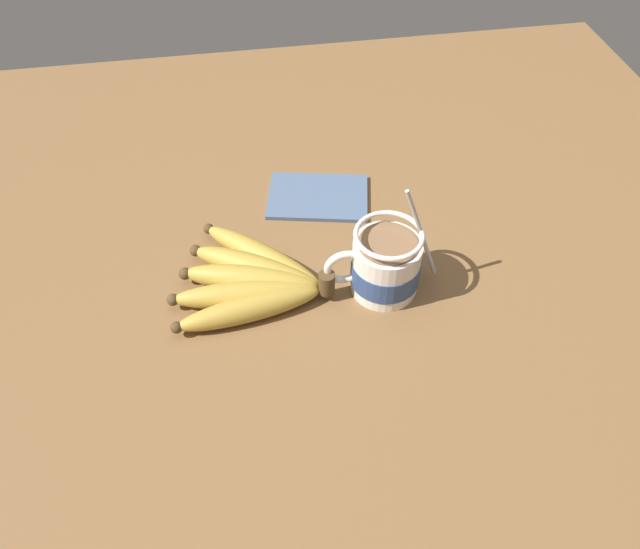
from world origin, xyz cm
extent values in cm
cube|color=brown|center=(0.00, 0.00, 1.45)|extent=(120.56, 120.56, 2.90)
cylinder|color=white|center=(-3.23, 2.43, 6.64)|extent=(8.23, 8.23, 7.47)
cylinder|color=navy|center=(-3.23, 2.43, 6.04)|extent=(8.43, 8.43, 3.13)
torus|color=white|center=(1.75, 2.43, 7.38)|extent=(5.20, 0.90, 5.20)
cylinder|color=#846042|center=(-3.23, 2.43, 10.47)|extent=(7.03, 7.03, 0.40)
torus|color=white|center=(-3.23, 2.43, 11.86)|extent=(8.23, 8.23, 0.60)
cylinder|color=#B2B2B7|center=(-7.15, 2.43, 11.29)|extent=(5.45, 0.50, 13.94)
ellipsoid|color=#B2B2B7|center=(-4.67, 2.43, 4.40)|extent=(3.00, 2.00, 0.80)
cylinder|color=#4C381E|center=(4.06, 2.94, 5.54)|extent=(2.00, 2.00, 3.00)
ellipsoid|color=#B79338|center=(11.21, -3.96, 4.46)|extent=(15.04, 14.66, 3.12)
sphere|color=#4C381E|center=(17.65, -10.16, 4.46)|extent=(1.41, 1.41, 1.41)
ellipsoid|color=#B79338|center=(12.20, -1.89, 4.58)|extent=(16.27, 11.52, 3.35)
sphere|color=#4C381E|center=(19.48, -6.21, 4.58)|extent=(1.51, 1.51, 1.51)
ellipsoid|color=#B79338|center=(12.96, 0.15, 4.64)|extent=(16.93, 8.29, 3.47)
sphere|color=#4C381E|center=(20.91, -2.34, 4.64)|extent=(1.56, 1.56, 1.56)
ellipsoid|color=#B79338|center=(13.74, 2.24, 4.55)|extent=(17.62, 4.55, 3.30)
sphere|color=#4C381E|center=(22.43, 1.61, 4.55)|extent=(1.48, 1.48, 1.48)
ellipsoid|color=#B79338|center=(13.56, 4.47, 4.50)|extent=(17.54, 5.89, 3.19)
sphere|color=#4C381E|center=(22.08, 5.84, 4.50)|extent=(1.43, 1.43, 1.43)
cube|color=slate|center=(2.01, -15.60, 3.20)|extent=(15.88, 12.66, 0.60)
camera|label=1|loc=(13.19, 51.75, 61.25)|focal=35.00mm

